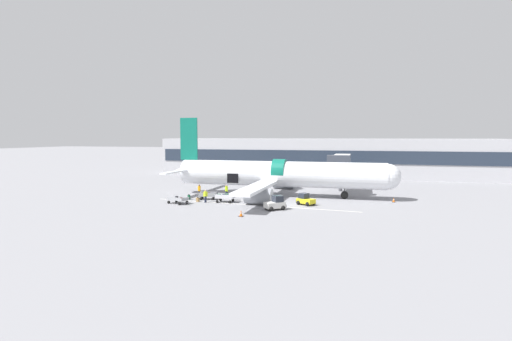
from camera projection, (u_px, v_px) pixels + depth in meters
ground_plane at (289, 205)px, 51.53m from camera, size 500.00×500.00×0.00m
apron_marking_line at (252, 205)px, 51.52m from camera, size 27.77×2.86×0.01m
terminal_strip at (322, 157)px, 89.44m from camera, size 73.15×11.97×8.32m
jet_bridge_stub at (341, 164)px, 63.25m from camera, size 3.34×12.34×6.06m
airplane at (277, 175)px, 58.97m from camera, size 34.33×31.20×11.71m
baggage_tug_lead at (305, 200)px, 51.52m from camera, size 2.63×2.38×1.49m
baggage_tug_mid at (275, 204)px, 48.08m from camera, size 2.72×2.60×1.71m
baggage_cart_loading at (208, 196)px, 56.10m from camera, size 3.39×2.07×1.01m
baggage_cart_queued at (226, 198)px, 53.64m from camera, size 3.43×2.00×1.14m
baggage_cart_empty at (178, 200)px, 52.40m from camera, size 3.75×2.36×1.00m
ground_crew_loader_a at (226, 191)px, 58.11m from camera, size 0.58×0.58×1.82m
ground_crew_loader_b at (205, 196)px, 53.40m from camera, size 0.60×0.50×1.72m
ground_crew_driver at (199, 190)px, 58.29m from camera, size 0.59×0.59×1.85m
suitcase_on_tarmac_upright at (198, 200)px, 54.01m from camera, size 0.50×0.39×0.67m
suitcase_on_tarmac_spare at (189, 197)px, 55.73m from camera, size 0.42×0.34×0.78m
safety_cone_nose at (394, 200)px, 53.70m from camera, size 0.45×0.45×0.61m
safety_cone_engine_left at (241, 214)px, 44.09m from camera, size 0.52×0.52×0.69m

